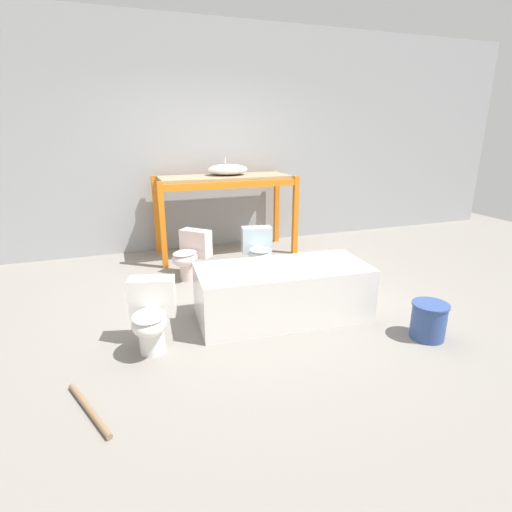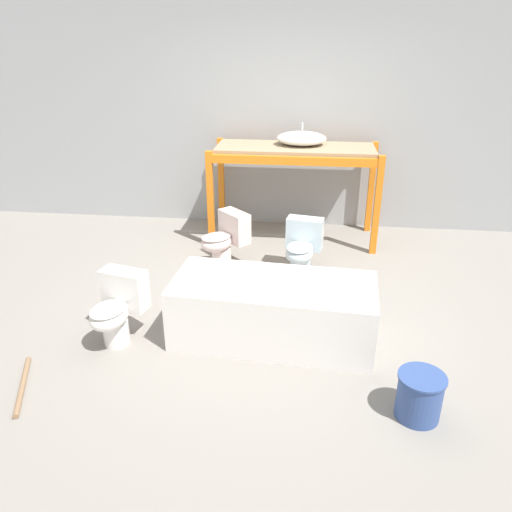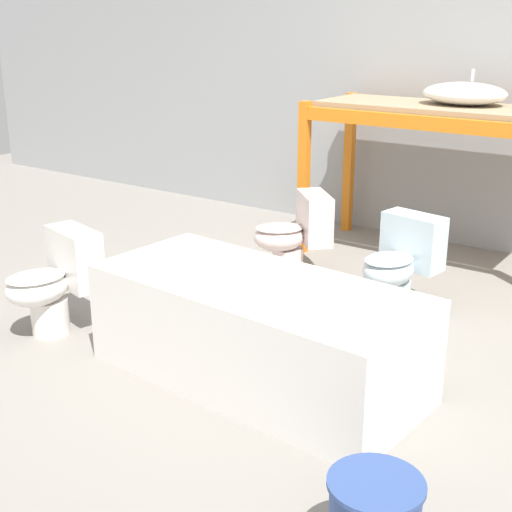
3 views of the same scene
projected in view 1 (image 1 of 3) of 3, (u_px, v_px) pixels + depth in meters
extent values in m
plane|color=gray|center=(254.00, 299.00, 4.28)|extent=(12.00, 12.00, 0.00)
cube|color=#9EA0A3|center=(202.00, 139.00, 5.82)|extent=(10.80, 0.08, 3.20)
cube|color=orange|center=(163.00, 226.00, 5.09)|extent=(0.07, 0.07, 1.12)
cube|color=orange|center=(295.00, 216.00, 5.70)|extent=(0.07, 0.07, 1.12)
cube|color=orange|center=(156.00, 215.00, 5.72)|extent=(0.07, 0.07, 1.12)
cube|color=orange|center=(276.00, 207.00, 6.32)|extent=(0.07, 0.07, 1.12)
cube|color=orange|center=(232.00, 185.00, 5.25)|extent=(1.87, 0.06, 0.09)
cube|color=orange|center=(218.00, 179.00, 5.88)|extent=(1.87, 0.06, 0.09)
cube|color=#998466|center=(225.00, 177.00, 5.54)|extent=(1.80, 0.63, 0.04)
ellipsoid|color=white|center=(228.00, 170.00, 5.60)|extent=(0.57, 0.46, 0.15)
cylinder|color=silver|center=(225.00, 160.00, 5.68)|extent=(0.02, 0.02, 0.08)
cube|color=white|center=(283.00, 292.00, 3.82)|extent=(1.66, 0.83, 0.51)
cube|color=beige|center=(283.00, 277.00, 3.77)|extent=(1.58, 0.74, 0.22)
cylinder|color=silver|center=(189.00, 271.00, 4.82)|extent=(0.21, 0.21, 0.21)
ellipsoid|color=silver|center=(185.00, 258.00, 4.72)|extent=(0.44, 0.44, 0.19)
ellipsoid|color=#BBA7A3|center=(185.00, 253.00, 4.70)|extent=(0.42, 0.42, 0.03)
cube|color=silver|center=(196.00, 243.00, 4.89)|extent=(0.38, 0.38, 0.33)
cylinder|color=silver|center=(259.00, 267.00, 4.96)|extent=(0.21, 0.21, 0.21)
ellipsoid|color=silver|center=(260.00, 255.00, 4.85)|extent=(0.33, 0.39, 0.19)
ellipsoid|color=#9FAFB7|center=(260.00, 250.00, 4.83)|extent=(0.32, 0.37, 0.03)
cube|color=silver|center=(257.00, 240.00, 5.03)|extent=(0.39, 0.23, 0.33)
cylinder|color=white|center=(152.00, 340.00, 3.26)|extent=(0.21, 0.21, 0.21)
ellipsoid|color=white|center=(149.00, 323.00, 3.14)|extent=(0.35, 0.40, 0.19)
ellipsoid|color=beige|center=(149.00, 316.00, 3.12)|extent=(0.33, 0.38, 0.03)
cube|color=white|center=(152.00, 297.00, 3.33)|extent=(0.40, 0.25, 0.33)
cylinder|color=#334C8C|center=(429.00, 321.00, 3.45)|extent=(0.29, 0.29, 0.32)
cylinder|color=#334C8C|center=(431.00, 305.00, 3.41)|extent=(0.31, 0.31, 0.02)
cylinder|color=#8C6B4C|center=(89.00, 409.00, 2.58)|extent=(0.29, 0.62, 0.04)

